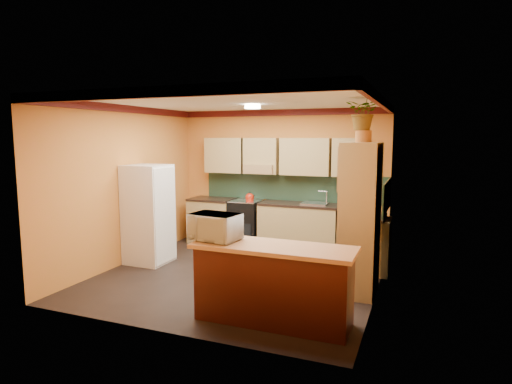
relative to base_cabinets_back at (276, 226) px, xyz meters
The scene contains 15 objects.
room_shell 2.24m from the base_cabinets_back, 89.22° to the right, with size 4.24×4.24×2.72m.
base_cabinets_back is the anchor object (origin of this frame).
countertop_back 0.46m from the base_cabinets_back, 90.00° to the right, with size 3.65×0.62×0.04m, color black.
stove 0.63m from the base_cabinets_back, behind, with size 0.58×0.58×0.91m, color black.
kettle 0.77m from the base_cabinets_back, behind, with size 0.17×0.17×0.18m, color #AF1E0B, non-canonical shape.
sink 0.92m from the base_cabinets_back, ahead, with size 0.48×0.40×0.03m, color silver.
base_cabinets_right 1.98m from the base_cabinets_back, 24.66° to the right, with size 0.60×0.80×0.88m, color tan.
countertop_right 2.03m from the base_cabinets_back, 24.66° to the right, with size 0.62×0.80×0.04m, color black.
fridge 2.46m from the base_cabinets_back, 136.22° to the right, with size 0.68×0.66×1.70m, color white.
pantry 2.64m from the base_cabinets_back, 43.93° to the right, with size 0.48×0.90×2.10m, color tan.
fern_pot 3.07m from the base_cabinets_back, 43.12° to the right, with size 0.22×0.22×0.16m, color #A15C27.
fern 3.27m from the base_cabinets_back, 43.12° to the right, with size 0.45×0.39×0.50m, color tan.
breakfast_bar 3.38m from the base_cabinets_back, 71.68° to the right, with size 1.80×0.55×0.88m, color #431C0F.
bar_top 3.41m from the base_cabinets_back, 71.68° to the right, with size 1.90×0.65×0.05m, color tan.
microwave 3.29m from the base_cabinets_back, 84.44° to the right, with size 0.58×0.39×0.32m, color white.
Camera 1 is at (2.64, -5.95, 2.17)m, focal length 30.00 mm.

